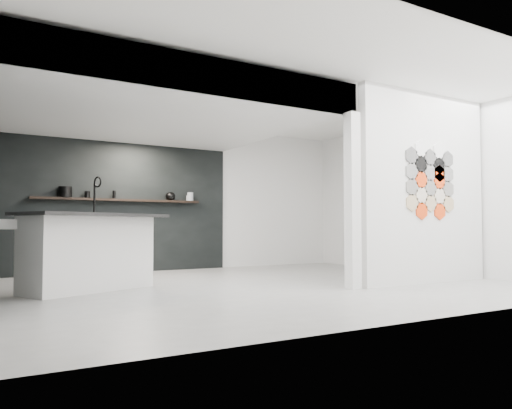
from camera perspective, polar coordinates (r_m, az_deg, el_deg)
The scene contains 16 objects.
floor at distance 7.10m, azimuth 0.55°, elevation -9.23°, with size 7.00×6.00×0.01m, color gray.
partition_panel at distance 7.77m, azimuth 18.71°, elevation 1.85°, with size 2.45×0.15×2.80m, color silver.
bay_clad_back at distance 9.31m, azimuth -16.02°, elevation -0.28°, with size 4.40×0.04×2.35m, color black.
bulkhead at distance 7.62m, azimuth -12.04°, elevation 10.62°, with size 4.40×4.00×0.40m, color silver.
corner_column at distance 6.75m, azimuth 10.97°, elevation 0.50°, with size 0.16×0.16×2.35m, color silver.
fascia_beam at distance 5.89m, azimuth -5.82°, elevation 14.53°, with size 4.40×0.16×0.40m, color silver.
wall_basin at distance 6.84m, azimuth -27.20°, elevation -2.03°, with size 0.40×0.60×0.12m, color silver.
display_shelf at distance 9.24m, azimuth -15.24°, elevation 0.50°, with size 3.00×0.15×0.04m, color black.
kitchen_island at distance 6.80m, azimuth -18.50°, elevation -5.05°, with size 2.05×1.52×1.51m.
stockpot at distance 9.04m, azimuth -20.97°, elevation 1.35°, with size 0.22×0.22×0.18m, color black.
kettle at distance 9.54m, azimuth -9.76°, elevation 0.95°, with size 0.19×0.19×0.16m, color black.
glass_bowl at distance 9.69m, azimuth -7.58°, elevation 0.71°, with size 0.14×0.14×0.10m, color gray.
glass_vase at distance 9.70m, azimuth -7.53°, elevation 0.89°, with size 0.11×0.11×0.16m, color gray.
bottle_dark at distance 9.22m, azimuth -15.91°, elevation 1.09°, with size 0.05×0.05×0.14m, color black.
utensil_cup at distance 9.11m, azimuth -18.73°, elevation 1.08°, with size 0.09×0.09×0.11m, color black.
hex_tile_cluster at distance 7.75m, azimuth 19.34°, elevation 2.65°, with size 1.04×0.02×1.16m.
Camera 1 is at (-3.67, -6.03, 0.82)m, focal length 35.00 mm.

